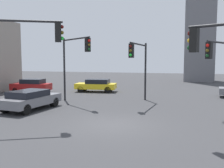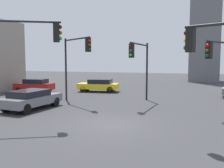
{
  "view_description": "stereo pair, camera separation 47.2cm",
  "coord_description": "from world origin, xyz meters",
  "views": [
    {
      "loc": [
        3.68,
        -12.44,
        3.44
      ],
      "look_at": [
        -1.17,
        4.0,
        1.79
      ],
      "focal_mm": 39.88,
      "sensor_mm": 36.0,
      "label": 1
    },
    {
      "loc": [
        4.13,
        -12.3,
        3.44
      ],
      "look_at": [
        -1.17,
        4.0,
        1.79
      ],
      "focal_mm": 39.88,
      "sensor_mm": 36.0,
      "label": 2
    }
  ],
  "objects": [
    {
      "name": "car_4",
      "position": [
        -11.91,
        10.25,
        0.75
      ],
      "size": [
        4.18,
        2.18,
        1.45
      ],
      "rotation": [
        0.0,
        0.0,
        3.25
      ],
      "color": "maroon",
      "rests_on": "ground_plane"
    },
    {
      "name": "skyline_tower",
      "position": [
        5.74,
        30.64,
        12.68
      ],
      "size": [
        4.58,
        4.58,
        25.36
      ],
      "primitive_type": "cube",
      "color": "slate",
      "rests_on": "ground_plane"
    },
    {
      "name": "traffic_light_4",
      "position": [
        -4.54,
        -1.41,
        4.09
      ],
      "size": [
        3.69,
        1.98,
        5.79
      ],
      "rotation": [
        0.0,
        0.0,
        0.47
      ],
      "color": "black",
      "rests_on": "ground_plane"
    },
    {
      "name": "traffic_light_0",
      "position": [
        -4.67,
        5.58,
        3.83
      ],
      "size": [
        3.37,
        2.49,
        5.25
      ],
      "rotation": [
        0.0,
        0.0,
        -0.63
      ],
      "color": "black",
      "rests_on": "ground_plane"
    },
    {
      "name": "car_0",
      "position": [
        -6.59,
        2.31,
        0.74
      ],
      "size": [
        2.46,
        4.67,
        1.36
      ],
      "rotation": [
        0.0,
        0.0,
        1.47
      ],
      "color": "slate",
      "rests_on": "ground_plane"
    },
    {
      "name": "traffic_light_2",
      "position": [
        0.2,
        6.79,
        3.54
      ],
      "size": [
        0.65,
        4.36,
        4.87
      ],
      "rotation": [
        0.0,
        0.0,
        -1.67
      ],
      "color": "black",
      "rests_on": "ground_plane"
    },
    {
      "name": "traffic_light_3",
      "position": [
        6.04,
        5.33,
        3.5
      ],
      "size": [
        2.4,
        3.9,
        4.93
      ],
      "rotation": [
        0.0,
        0.0,
        -2.11
      ],
      "color": "black",
      "rests_on": "ground_plane"
    },
    {
      "name": "ground_plane",
      "position": [
        0.0,
        0.0,
        0.0
      ],
      "size": [
        108.38,
        108.38,
        0.0
      ],
      "primitive_type": "plane",
      "color": "#38383A"
    },
    {
      "name": "car_5",
      "position": [
        -5.55,
        12.84,
        0.74
      ],
      "size": [
        4.52,
        2.42,
        1.38
      ],
      "rotation": [
        0.0,
        0.0,
        3.26
      ],
      "color": "yellow",
      "rests_on": "ground_plane"
    }
  ]
}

